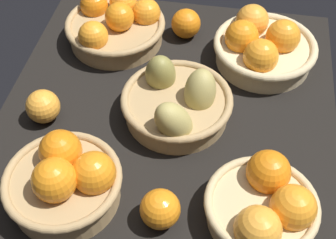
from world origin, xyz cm
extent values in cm
cube|color=black|center=(0.00, 0.00, 1.50)|extent=(84.00, 72.00, 3.00)
cylinder|color=tan|center=(-23.61, -16.75, 5.51)|extent=(22.74, 22.74, 5.03)
torus|color=tan|center=(-23.61, -16.75, 8.03)|extent=(24.44, 24.44, 1.70)
sphere|color=orange|center=(-28.38, -23.23, 9.27)|extent=(7.02, 7.02, 7.02)
sphere|color=orange|center=(-27.49, -9.73, 9.32)|extent=(7.02, 7.02, 7.02)
sphere|color=orange|center=(-16.37, -20.00, 9.53)|extent=(7.02, 7.02, 7.02)
sphere|color=orange|center=(-22.98, -15.26, 10.66)|extent=(7.02, 7.02, 7.02)
sphere|color=orange|center=(-30.64, -16.31, 9.14)|extent=(7.02, 7.02, 7.02)
cylinder|color=tan|center=(20.80, 20.43, 5.43)|extent=(18.58, 18.58, 4.85)
torus|color=tan|center=(20.80, 20.43, 7.85)|extent=(20.18, 20.18, 1.60)
sphere|color=orange|center=(15.15, 21.10, 9.62)|extent=(8.00, 8.00, 8.00)
sphere|color=#F49E33|center=(26.37, 19.82, 8.93)|extent=(8.00, 8.00, 8.00)
sphere|color=orange|center=(21.45, 25.49, 9.20)|extent=(8.00, 8.00, 8.00)
cylinder|color=tan|center=(-1.27, 2.02, 5.50)|extent=(21.81, 21.81, 4.99)
torus|color=tan|center=(-1.27, 2.02, 7.99)|extent=(23.50, 23.50, 1.69)
ellipsoid|color=tan|center=(-2.35, 6.65, 9.86)|extent=(10.23, 7.22, 11.66)
ellipsoid|color=tan|center=(6.32, 2.63, 9.41)|extent=(9.92, 12.39, 12.38)
ellipsoid|color=olive|center=(-6.39, -2.34, 9.38)|extent=(9.03, 7.25, 11.77)
cylinder|color=#D3BC8C|center=(-21.76, 19.55, 5.51)|extent=(22.23, 22.23, 5.03)
torus|color=#D3BC8C|center=(-21.76, 19.55, 8.03)|extent=(24.13, 24.13, 1.90)
sphere|color=orange|center=(-22.94, 23.19, 10.06)|extent=(7.94, 7.94, 7.94)
sphere|color=#F49E33|center=(-27.82, 15.91, 9.90)|extent=(7.94, 7.94, 7.94)
sphere|color=orange|center=(-15.84, 18.49, 9.49)|extent=(7.94, 7.94, 7.94)
sphere|color=orange|center=(-21.48, 13.86, 9.78)|extent=(7.94, 7.94, 7.94)
cylinder|color=tan|center=(22.38, -14.85, 5.95)|extent=(19.90, 19.90, 5.89)
torus|color=tan|center=(22.38, -14.85, 8.89)|extent=(21.49, 21.49, 1.59)
sphere|color=orange|center=(24.49, -15.00, 11.61)|extent=(7.91, 7.91, 7.91)
sphere|color=orange|center=(21.20, -9.11, 10.45)|extent=(7.91, 7.91, 7.91)
sphere|color=orange|center=(17.81, -16.27, 10.82)|extent=(7.91, 7.91, 7.91)
sphere|color=orange|center=(24.09, 3.15, 6.61)|extent=(7.23, 7.23, 7.23)
sphere|color=orange|center=(-28.40, 0.11, 6.65)|extent=(7.30, 7.30, 7.30)
sphere|color=#F49E33|center=(4.27, -25.36, 6.58)|extent=(7.16, 7.16, 7.16)
camera|label=1|loc=(64.94, 11.59, 78.16)|focal=49.97mm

